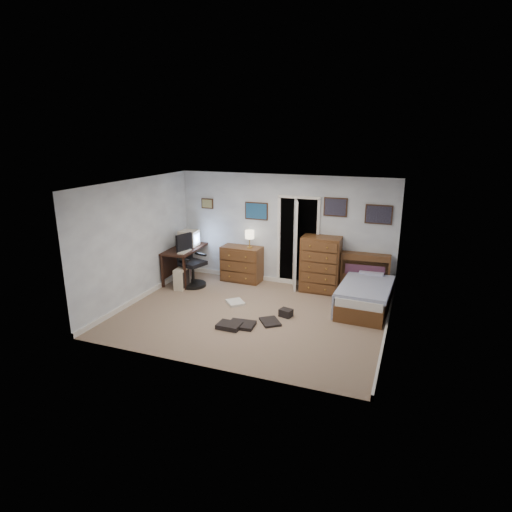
{
  "coord_description": "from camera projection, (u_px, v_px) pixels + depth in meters",
  "views": [
    {
      "loc": [
        2.79,
        -7.04,
        3.38
      ],
      "look_at": [
        -0.02,
        0.3,
        1.1
      ],
      "focal_mm": 30.0,
      "sensor_mm": 36.0,
      "label": 1
    }
  ],
  "objects": [
    {
      "name": "media_stack",
      "position": [
        186.0,
        262.0,
        10.34
      ],
      "size": [
        0.15,
        0.15,
        0.72
      ],
      "primitive_type": "cube",
      "rotation": [
        0.0,
        0.0,
        0.02
      ],
      "color": "maroon",
      "rests_on": "floor"
    },
    {
      "name": "keyboard",
      "position": [
        184.0,
        252.0,
        9.61
      ],
      "size": [
        0.18,
        0.43,
        0.03
      ],
      "primitive_type": "cube",
      "rotation": [
        0.0,
        0.0,
        0.06
      ],
      "color": "beige",
      "rests_on": "computer_desk"
    },
    {
      "name": "floor",
      "position": [
        251.0,
        315.0,
        8.22
      ],
      "size": [
        5.0,
        4.0,
        0.02
      ],
      "primitive_type": "cube",
      "color": "gray",
      "rests_on": "ground"
    },
    {
      "name": "office_chair",
      "position": [
        191.0,
        266.0,
        9.68
      ],
      "size": [
        0.71,
        0.71,
        1.19
      ],
      "rotation": [
        0.0,
        0.0,
        -0.29
      ],
      "color": "black",
      "rests_on": "floor"
    },
    {
      "name": "doorway",
      "position": [
        301.0,
        239.0,
        9.85
      ],
      "size": [
        0.96,
        1.12,
        2.05
      ],
      "color": "black",
      "rests_on": "floor"
    },
    {
      "name": "crt_monitor",
      "position": [
        189.0,
        238.0,
        10.06
      ],
      "size": [
        0.43,
        0.4,
        0.38
      ],
      "rotation": [
        0.0,
        0.0,
        0.06
      ],
      "color": "beige",
      "rests_on": "computer_desk"
    },
    {
      "name": "headboard_bookcase",
      "position": [
        365.0,
        273.0,
        9.11
      ],
      "size": [
        1.03,
        0.32,
        0.92
      ],
      "rotation": [
        0.0,
        0.0,
        0.06
      ],
      "color": "brown",
      "rests_on": "floor"
    },
    {
      "name": "table_lamp",
      "position": [
        250.0,
        235.0,
        9.75
      ],
      "size": [
        0.21,
        0.21,
        0.4
      ],
      "rotation": [
        0.0,
        0.0,
        -0.03
      ],
      "color": "gold",
      "rests_on": "low_dresser"
    },
    {
      "name": "tall_dresser",
      "position": [
        321.0,
        264.0,
        9.29
      ],
      "size": [
        0.85,
        0.51,
        1.23
      ],
      "primitive_type": "cube",
      "rotation": [
        0.0,
        0.0,
        0.03
      ],
      "color": "brown",
      "rests_on": "floor"
    },
    {
      "name": "low_dresser",
      "position": [
        242.0,
        264.0,
        10.01
      ],
      "size": [
        0.95,
        0.5,
        0.83
      ],
      "primitive_type": "cube",
      "rotation": [
        0.0,
        0.0,
        -0.03
      ],
      "color": "brown",
      "rests_on": "floor"
    },
    {
      "name": "floor_clutter",
      "position": [
        248.0,
        319.0,
        7.96
      ],
      "size": [
        1.53,
        1.47,
        0.15
      ],
      "rotation": [
        0.0,
        0.0,
        -0.19
      ],
      "color": "silver",
      "rests_on": "floor"
    },
    {
      "name": "bed",
      "position": [
        365.0,
        295.0,
        8.47
      ],
      "size": [
        1.02,
        1.81,
        0.58
      ],
      "rotation": [
        0.0,
        0.0,
        -0.04
      ],
      "color": "brown",
      "rests_on": "floor"
    },
    {
      "name": "wall_posters",
      "position": [
        309.0,
        210.0,
        9.31
      ],
      "size": [
        4.38,
        0.04,
        0.6
      ],
      "color": "#331E11",
      "rests_on": "floor"
    },
    {
      "name": "computer_desk",
      "position": [
        182.0,
        255.0,
        10.06
      ],
      "size": [
        0.71,
        1.4,
        0.78
      ],
      "rotation": [
        0.0,
        0.0,
        0.06
      ],
      "color": "#321910",
      "rests_on": "floor"
    },
    {
      "name": "pc_tower",
      "position": [
        182.0,
        278.0,
        9.58
      ],
      "size": [
        0.24,
        0.45,
        0.47
      ],
      "rotation": [
        0.0,
        0.0,
        0.06
      ],
      "color": "beige",
      "rests_on": "floor"
    }
  ]
}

